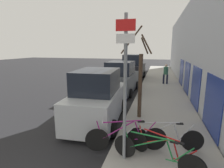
% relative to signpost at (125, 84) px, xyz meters
% --- Properties ---
extents(ground_plane, '(80.00, 80.00, 0.00)m').
position_rel_signpost_xyz_m(ground_plane, '(-1.49, 7.87, -2.27)').
color(ground_plane, black).
extents(sidewalk_curb, '(3.20, 32.00, 0.15)m').
position_rel_signpost_xyz_m(sidewalk_curb, '(1.11, 10.67, -2.19)').
color(sidewalk_curb, '#9E9B93').
rests_on(sidewalk_curb, ground).
extents(building_facade, '(0.23, 32.00, 6.50)m').
position_rel_signpost_xyz_m(building_facade, '(2.86, 10.59, 0.95)').
color(building_facade, '#B2B7C1').
rests_on(building_facade, ground).
extents(signpost, '(0.48, 0.11, 3.84)m').
position_rel_signpost_xyz_m(signpost, '(0.00, 0.00, 0.00)').
color(signpost, gray).
rests_on(signpost, sidewalk_curb).
extents(bicycle_0, '(2.30, 0.75, 0.88)m').
position_rel_signpost_xyz_m(bicycle_0, '(0.84, -0.17, -1.74)').
color(bicycle_0, black).
rests_on(bicycle_0, sidewalk_curb).
extents(bicycle_1, '(1.89, 1.24, 0.83)m').
position_rel_signpost_xyz_m(bicycle_1, '(1.05, 0.03, -1.76)').
color(bicycle_1, black).
rests_on(bicycle_1, sidewalk_curb).
extents(bicycle_2, '(2.34, 0.78, 0.97)m').
position_rel_signpost_xyz_m(bicycle_2, '(-0.02, 0.40, -1.71)').
color(bicycle_2, black).
rests_on(bicycle_2, sidewalk_curb).
extents(bicycle_3, '(2.25, 0.50, 0.90)m').
position_rel_signpost_xyz_m(bicycle_3, '(1.09, 0.75, -1.73)').
color(bicycle_3, black).
rests_on(bicycle_3, sidewalk_curb).
extents(parked_car_0, '(2.18, 4.29, 2.30)m').
position_rel_signpost_xyz_m(parked_car_0, '(-1.64, 2.52, -1.23)').
color(parked_car_0, '#B2B7BC').
rests_on(parked_car_0, ground).
extents(parked_car_1, '(2.23, 4.25, 2.26)m').
position_rel_signpost_xyz_m(parked_car_1, '(-1.76, 7.81, -1.25)').
color(parked_car_1, '#51565B').
rests_on(parked_car_1, ground).
extents(parked_car_2, '(2.27, 4.77, 2.55)m').
position_rel_signpost_xyz_m(parked_car_2, '(-1.66, 13.52, -1.12)').
color(parked_car_2, black).
rests_on(parked_car_2, ground).
extents(pedestrian_near, '(0.44, 0.37, 1.68)m').
position_rel_signpost_xyz_m(pedestrian_near, '(1.46, 11.23, -1.15)').
color(pedestrian_near, '#1E2338').
rests_on(pedestrian_near, sidewalk_curb).
extents(street_tree, '(1.45, 0.70, 3.94)m').
position_rel_signpost_xyz_m(street_tree, '(0.06, 3.19, -0.42)').
color(street_tree, '#4C3828').
rests_on(street_tree, sidewalk_curb).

